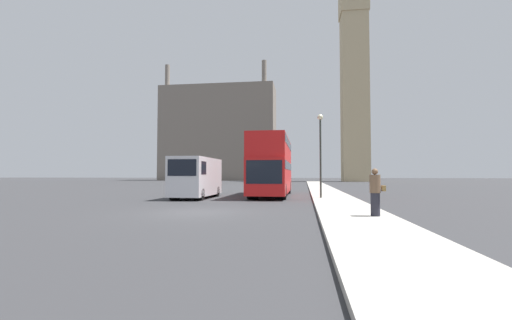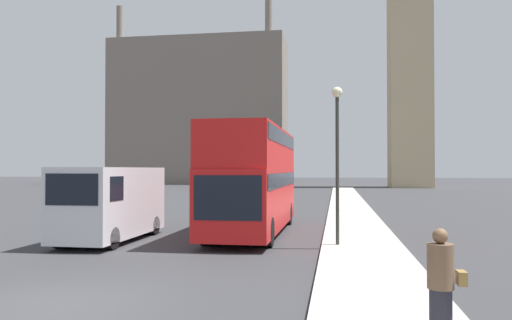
% 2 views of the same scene
% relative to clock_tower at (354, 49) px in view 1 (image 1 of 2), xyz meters
% --- Properties ---
extents(ground_plane, '(300.00, 300.00, 0.00)m').
position_rel_clock_tower_xyz_m(ground_plane, '(-16.16, -66.69, -31.00)').
color(ground_plane, '#333335').
extents(sidewalk_strip, '(2.70, 120.00, 0.15)m').
position_rel_clock_tower_xyz_m(sidewalk_strip, '(-9.81, -66.69, -30.92)').
color(sidewalk_strip, '#ADA89E').
rests_on(sidewalk_strip, ground_plane).
extents(clock_tower, '(6.38, 6.55, 60.35)m').
position_rel_clock_tower_xyz_m(clock_tower, '(0.00, 0.00, 0.00)').
color(clock_tower, tan).
rests_on(clock_tower, ground_plane).
extents(building_block_distant, '(31.68, 10.57, 31.90)m').
position_rel_clock_tower_xyz_m(building_block_distant, '(-35.50, 12.47, -17.89)').
color(building_block_distant, slate).
rests_on(building_block_distant, ground_plane).
extents(red_double_decker_bus, '(2.54, 10.14, 4.31)m').
position_rel_clock_tower_xyz_m(red_double_decker_bus, '(-14.07, -55.38, -28.59)').
color(red_double_decker_bus, red).
rests_on(red_double_decker_bus, ground_plane).
extents(white_van, '(2.14, 5.68, 2.74)m').
position_rel_clock_tower_xyz_m(white_van, '(-18.96, -58.48, -29.53)').
color(white_van, silver).
rests_on(white_van, ground_plane).
extents(pedestrian, '(0.53, 0.37, 1.68)m').
position_rel_clock_tower_xyz_m(pedestrian, '(-9.18, -68.38, -30.01)').
color(pedestrian, '#23232D').
rests_on(pedestrian, sidewalk_strip).
extents(street_lamp, '(0.36, 0.36, 5.30)m').
position_rel_clock_tower_xyz_m(street_lamp, '(-10.63, -58.91, -27.33)').
color(street_lamp, '#2D332D').
rests_on(street_lamp, sidewalk_strip).
extents(parked_sedan, '(1.82, 4.74, 1.56)m').
position_rel_clock_tower_xyz_m(parked_sedan, '(-18.45, -25.75, -30.29)').
color(parked_sedan, black).
rests_on(parked_sedan, ground_plane).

